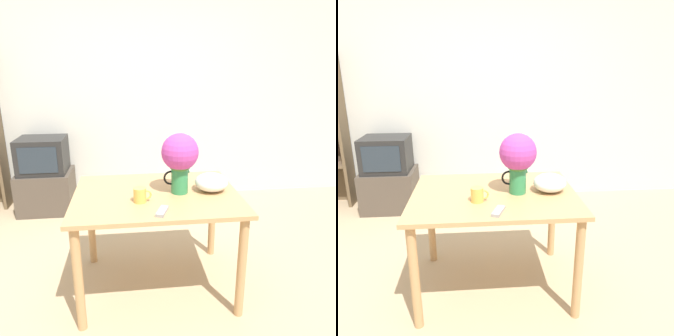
{
  "view_description": "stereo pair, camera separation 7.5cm",
  "coord_description": "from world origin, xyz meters",
  "views": [
    {
      "loc": [
        -0.14,
        -2.01,
        1.64
      ],
      "look_at": [
        0.13,
        0.15,
        0.96
      ],
      "focal_mm": 35.0,
      "sensor_mm": 36.0,
      "label": 1
    },
    {
      "loc": [
        -0.06,
        -2.02,
        1.64
      ],
      "look_at": [
        0.13,
        0.15,
        0.96
      ],
      "focal_mm": 35.0,
      "sensor_mm": 36.0,
      "label": 2
    }
  ],
  "objects": [
    {
      "name": "coffee_mug",
      "position": [
        -0.08,
        0.02,
        0.82
      ],
      "size": [
        0.12,
        0.09,
        0.1
      ],
      "color": "gold",
      "rests_on": "table"
    },
    {
      "name": "remote_control",
      "position": [
        0.05,
        -0.17,
        0.78
      ],
      "size": [
        0.1,
        0.15,
        0.02
      ],
      "color": "#999999",
      "rests_on": "table"
    },
    {
      "name": "tv_stand",
      "position": [
        -1.11,
        1.71,
        0.24
      ],
      "size": [
        0.6,
        0.5,
        0.47
      ],
      "color": "#4C4238",
      "rests_on": "ground_plane"
    },
    {
      "name": "tv_set",
      "position": [
        -1.11,
        1.71,
        0.67
      ],
      "size": [
        0.52,
        0.45,
        0.4
      ],
      "color": "black",
      "rests_on": "tv_stand"
    },
    {
      "name": "flower_vase",
      "position": [
        0.21,
        0.15,
        1.04
      ],
      "size": [
        0.26,
        0.26,
        0.43
      ],
      "color": "#2D844C",
      "rests_on": "table"
    },
    {
      "name": "wall_back",
      "position": [
        0.0,
        2.05,
        1.3
      ],
      "size": [
        8.0,
        0.05,
        2.6
      ],
      "color": "silver",
      "rests_on": "ground_plane"
    },
    {
      "name": "white_bowl",
      "position": [
        0.45,
        0.17,
        0.83
      ],
      "size": [
        0.24,
        0.24,
        0.13
      ],
      "color": "white",
      "rests_on": "table"
    },
    {
      "name": "ground_plane",
      "position": [
        0.0,
        0.0,
        0.0
      ],
      "size": [
        12.0,
        12.0,
        0.0
      ],
      "primitive_type": "plane",
      "color": "tan"
    },
    {
      "name": "table",
      "position": [
        0.04,
        0.16,
        0.66
      ],
      "size": [
        1.17,
        0.9,
        0.77
      ],
      "color": "tan",
      "rests_on": "ground_plane"
    }
  ]
}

